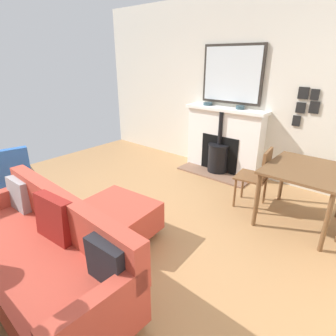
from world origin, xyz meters
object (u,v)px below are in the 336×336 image
(mantel_bowl_far, at_px, (240,107))
(dining_chair_near_fireplace, at_px, (258,174))
(ottoman, at_px, (119,217))
(armchair_accent, at_px, (5,174))
(dining_table, at_px, (305,176))
(sofa, at_px, (42,253))
(fireplace, at_px, (222,144))
(mantel_bowl_near, at_px, (208,104))

(mantel_bowl_far, height_order, dining_chair_near_fireplace, mantel_bowl_far)
(ottoman, height_order, armchair_accent, armchair_accent)
(dining_table, bearing_deg, ottoman, -41.83)
(armchair_accent, relative_size, dining_table, 0.87)
(dining_chair_near_fireplace, bearing_deg, sofa, -18.12)
(sofa, height_order, dining_table, sofa)
(dining_table, bearing_deg, fireplace, -118.38)
(fireplace, distance_m, mantel_bowl_far, 0.71)
(ottoman, distance_m, armchair_accent, 1.82)
(mantel_bowl_far, height_order, dining_table, mantel_bowl_far)
(fireplace, relative_size, armchair_accent, 1.71)
(dining_table, height_order, dining_chair_near_fireplace, dining_chair_near_fireplace)
(dining_chair_near_fireplace, bearing_deg, armchair_accent, -50.46)
(mantel_bowl_near, distance_m, dining_chair_near_fireplace, 1.80)
(sofa, height_order, dining_chair_near_fireplace, dining_chair_near_fireplace)
(dining_table, bearing_deg, mantel_bowl_far, -123.90)
(ottoman, relative_size, armchair_accent, 0.99)
(mantel_bowl_near, xyz_separation_m, dining_chair_near_fireplace, (0.90, 1.41, -0.67))
(sofa, bearing_deg, fireplace, -176.80)
(sofa, bearing_deg, armchair_accent, -102.58)
(fireplace, distance_m, armchair_accent, 3.42)
(fireplace, bearing_deg, sofa, 3.20)
(mantel_bowl_far, xyz_separation_m, dining_table, (0.91, 1.35, -0.54))
(mantel_bowl_far, relative_size, ottoman, 0.17)
(mantel_bowl_far, relative_size, dining_chair_near_fireplace, 0.17)
(armchair_accent, bearing_deg, sofa, 77.42)
(ottoman, bearing_deg, armchair_accent, -73.25)
(mantel_bowl_far, bearing_deg, mantel_bowl_near, -90.00)
(fireplace, distance_m, mantel_bowl_near, 0.76)
(fireplace, bearing_deg, mantel_bowl_far, 99.94)
(mantel_bowl_near, height_order, mantel_bowl_far, mantel_bowl_far)
(mantel_bowl_near, xyz_separation_m, dining_table, (0.91, 1.97, -0.54))
(fireplace, distance_m, ottoman, 2.52)
(ottoman, bearing_deg, dining_table, 138.17)
(mantel_bowl_near, distance_m, sofa, 3.61)
(mantel_bowl_far, bearing_deg, dining_chair_near_fireplace, 41.19)
(armchair_accent, relative_size, dining_chair_near_fireplace, 1.01)
(fireplace, bearing_deg, armchair_accent, -27.84)
(ottoman, relative_size, dining_table, 0.87)
(mantel_bowl_near, distance_m, mantel_bowl_far, 0.62)
(armchair_accent, distance_m, dining_table, 3.86)
(sofa, bearing_deg, mantel_bowl_near, -170.71)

